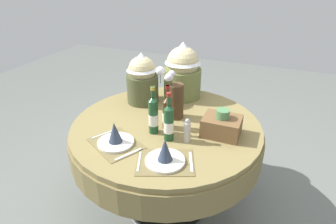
{
  "coord_description": "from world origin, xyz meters",
  "views": [
    {
      "loc": [
        0.71,
        -1.7,
        1.81
      ],
      "look_at": [
        0.0,
        0.03,
        0.83
      ],
      "focal_mm": 30.75,
      "sensor_mm": 36.0,
      "label": 1
    }
  ],
  "objects_px": {
    "place_setting_right": "(165,156)",
    "gift_tub_back_left": "(142,76)",
    "gift_tub_back_centre": "(183,69)",
    "wine_bottle_right": "(168,112)",
    "pepper_mill": "(187,131)",
    "place_setting_left": "(115,138)",
    "wine_bottle_left": "(153,115)",
    "woven_basket_side_right": "(222,125)",
    "flower_vase": "(174,97)",
    "wine_bottle_centre": "(169,122)",
    "dining_table": "(166,140)"
  },
  "relations": [
    {
      "from": "dining_table",
      "to": "flower_vase",
      "type": "xyz_separation_m",
      "value": [
        0.02,
        0.12,
        0.31
      ]
    },
    {
      "from": "dining_table",
      "to": "flower_vase",
      "type": "relative_size",
      "value": 3.57
    },
    {
      "from": "place_setting_left",
      "to": "gift_tub_back_centre",
      "type": "relative_size",
      "value": 0.87
    },
    {
      "from": "place_setting_right",
      "to": "flower_vase",
      "type": "distance_m",
      "value": 0.58
    },
    {
      "from": "flower_vase",
      "to": "pepper_mill",
      "type": "relative_size",
      "value": 2.25
    },
    {
      "from": "dining_table",
      "to": "place_setting_left",
      "type": "height_order",
      "value": "place_setting_left"
    },
    {
      "from": "wine_bottle_right",
      "to": "place_setting_left",
      "type": "bearing_deg",
      "value": -126.03
    },
    {
      "from": "gift_tub_back_left",
      "to": "gift_tub_back_centre",
      "type": "bearing_deg",
      "value": 40.17
    },
    {
      "from": "dining_table",
      "to": "wine_bottle_left",
      "type": "xyz_separation_m",
      "value": [
        -0.04,
        -0.14,
        0.28
      ]
    },
    {
      "from": "pepper_mill",
      "to": "woven_basket_side_right",
      "type": "height_order",
      "value": "woven_basket_side_right"
    },
    {
      "from": "wine_bottle_left",
      "to": "gift_tub_back_left",
      "type": "bearing_deg",
      "value": 124.84
    },
    {
      "from": "flower_vase",
      "to": "gift_tub_back_left",
      "type": "bearing_deg",
      "value": 154.8
    },
    {
      "from": "place_setting_right",
      "to": "wine_bottle_left",
      "type": "bearing_deg",
      "value": 125.71
    },
    {
      "from": "woven_basket_side_right",
      "to": "wine_bottle_left",
      "type": "bearing_deg",
      "value": -161.4
    },
    {
      "from": "wine_bottle_right",
      "to": "gift_tub_back_centre",
      "type": "xyz_separation_m",
      "value": [
        -0.09,
        0.56,
        0.13
      ]
    },
    {
      "from": "flower_vase",
      "to": "wine_bottle_left",
      "type": "bearing_deg",
      "value": -101.25
    },
    {
      "from": "pepper_mill",
      "to": "wine_bottle_right",
      "type": "bearing_deg",
      "value": 146.78
    },
    {
      "from": "place_setting_left",
      "to": "wine_bottle_left",
      "type": "distance_m",
      "value": 0.3
    },
    {
      "from": "wine_bottle_left",
      "to": "gift_tub_back_left",
      "type": "relative_size",
      "value": 0.81
    },
    {
      "from": "place_setting_right",
      "to": "pepper_mill",
      "type": "relative_size",
      "value": 2.33
    },
    {
      "from": "place_setting_left",
      "to": "flower_vase",
      "type": "height_order",
      "value": "flower_vase"
    },
    {
      "from": "dining_table",
      "to": "wine_bottle_centre",
      "type": "distance_m",
      "value": 0.34
    },
    {
      "from": "wine_bottle_centre",
      "to": "place_setting_right",
      "type": "bearing_deg",
      "value": -72.88
    },
    {
      "from": "gift_tub_back_centre",
      "to": "wine_bottle_right",
      "type": "bearing_deg",
      "value": -80.89
    },
    {
      "from": "place_setting_left",
      "to": "gift_tub_back_left",
      "type": "distance_m",
      "value": 0.69
    },
    {
      "from": "place_setting_right",
      "to": "gift_tub_back_left",
      "type": "height_order",
      "value": "gift_tub_back_left"
    },
    {
      "from": "dining_table",
      "to": "wine_bottle_centre",
      "type": "height_order",
      "value": "wine_bottle_centre"
    },
    {
      "from": "place_setting_right",
      "to": "gift_tub_back_left",
      "type": "distance_m",
      "value": 0.89
    },
    {
      "from": "woven_basket_side_right",
      "to": "place_setting_right",
      "type": "bearing_deg",
      "value": -118.61
    },
    {
      "from": "gift_tub_back_left",
      "to": "pepper_mill",
      "type": "bearing_deg",
      "value": -39.48
    },
    {
      "from": "place_setting_right",
      "to": "wine_bottle_centre",
      "type": "distance_m",
      "value": 0.27
    },
    {
      "from": "place_setting_right",
      "to": "wine_bottle_right",
      "type": "bearing_deg",
      "value": 110.14
    },
    {
      "from": "wine_bottle_centre",
      "to": "dining_table",
      "type": "bearing_deg",
      "value": 117.08
    },
    {
      "from": "gift_tub_back_left",
      "to": "woven_basket_side_right",
      "type": "relative_size",
      "value": 1.68
    },
    {
      "from": "wine_bottle_left",
      "to": "woven_basket_side_right",
      "type": "xyz_separation_m",
      "value": [
        0.44,
        0.15,
        -0.06
      ]
    },
    {
      "from": "flower_vase",
      "to": "wine_bottle_right",
      "type": "height_order",
      "value": "flower_vase"
    },
    {
      "from": "flower_vase",
      "to": "gift_tub_back_centre",
      "type": "height_order",
      "value": "gift_tub_back_centre"
    },
    {
      "from": "dining_table",
      "to": "gift_tub_back_left",
      "type": "bearing_deg",
      "value": 139.68
    },
    {
      "from": "wine_bottle_right",
      "to": "pepper_mill",
      "type": "xyz_separation_m",
      "value": [
        0.19,
        -0.12,
        -0.04
      ]
    },
    {
      "from": "place_setting_right",
      "to": "wine_bottle_left",
      "type": "distance_m",
      "value": 0.36
    },
    {
      "from": "place_setting_right",
      "to": "gift_tub_back_centre",
      "type": "height_order",
      "value": "gift_tub_back_centre"
    },
    {
      "from": "woven_basket_side_right",
      "to": "wine_bottle_right",
      "type": "bearing_deg",
      "value": -171.77
    },
    {
      "from": "place_setting_right",
      "to": "woven_basket_side_right",
      "type": "height_order",
      "value": "woven_basket_side_right"
    },
    {
      "from": "pepper_mill",
      "to": "place_setting_left",
      "type": "bearing_deg",
      "value": -154.67
    },
    {
      "from": "wine_bottle_left",
      "to": "gift_tub_back_left",
      "type": "distance_m",
      "value": 0.52
    },
    {
      "from": "place_setting_right",
      "to": "wine_bottle_left",
      "type": "relative_size",
      "value": 1.2
    },
    {
      "from": "dining_table",
      "to": "woven_basket_side_right",
      "type": "xyz_separation_m",
      "value": [
        0.41,
        0.01,
        0.21
      ]
    },
    {
      "from": "flower_vase",
      "to": "wine_bottle_right",
      "type": "bearing_deg",
      "value": -85.09
    },
    {
      "from": "wine_bottle_left",
      "to": "wine_bottle_centre",
      "type": "height_order",
      "value": "wine_bottle_left"
    },
    {
      "from": "flower_vase",
      "to": "place_setting_right",
      "type": "bearing_deg",
      "value": -74.27
    }
  ]
}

